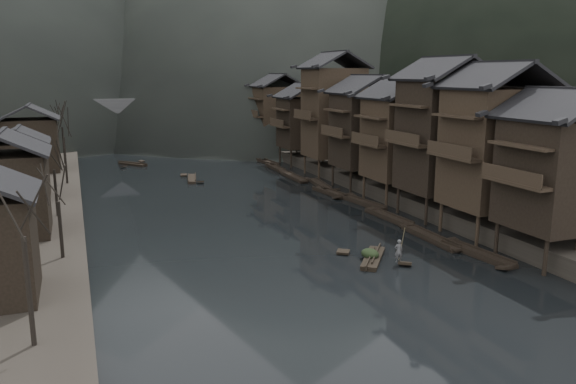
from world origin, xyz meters
name	(u,v)px	position (x,y,z in m)	size (l,w,h in m)	color
water	(296,254)	(0.00, 0.00, 0.00)	(300.00, 300.00, 0.00)	black
right_bank	(404,152)	(35.00, 40.00, 0.90)	(40.00, 200.00, 1.80)	#2D2823
stilt_houses	(374,115)	(17.28, 19.01, 8.87)	(9.00, 67.60, 16.61)	black
left_houses	(16,159)	(-20.50, 20.12, 5.66)	(8.10, 53.20, 8.73)	black
bare_trees	(57,141)	(-17.00, 26.01, 6.56)	(3.87, 74.69, 7.74)	black
moored_sampans	(327,189)	(12.12, 20.66, 0.20)	(3.10, 59.54, 0.47)	black
midriver_boats	(155,158)	(-3.33, 52.65, 0.20)	(9.74, 45.28, 0.45)	black
stone_bridge	(158,118)	(0.00, 72.00, 5.11)	(40.00, 6.00, 9.00)	#4C4C4F
hero_sampan	(373,258)	(4.85, -3.38, 0.20)	(4.12, 5.03, 0.44)	black
cargo_heap	(370,249)	(4.70, -3.17, 0.81)	(1.23, 1.61, 0.74)	black
boatman	(399,248)	(6.03, -4.94, 1.30)	(0.62, 0.41, 1.71)	#5B5B5D
bamboo_pole	(403,211)	(6.23, -4.94, 4.01)	(0.06, 0.06, 4.56)	#8C7A51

